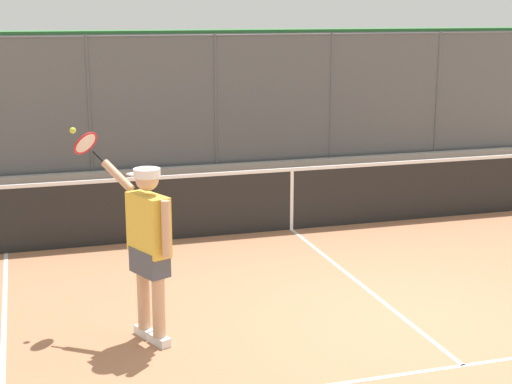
# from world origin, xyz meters

# --- Properties ---
(ground_plane) EXTENTS (60.00, 60.00, 0.00)m
(ground_plane) POSITION_xyz_m (0.00, 0.00, 0.00)
(ground_plane) COLOR #B27551
(court_line_markings) EXTENTS (8.39, 8.97, 0.01)m
(court_line_markings) POSITION_xyz_m (0.00, 1.45, 0.00)
(court_line_markings) COLOR white
(court_line_markings) RESTS_ON ground
(fence_backdrop) EXTENTS (18.30, 1.37, 2.87)m
(fence_backdrop) POSITION_xyz_m (0.00, -9.18, 1.42)
(fence_backdrop) COLOR #565B60
(fence_backdrop) RESTS_ON ground
(tennis_net) EXTENTS (10.78, 0.09, 1.07)m
(tennis_net) POSITION_xyz_m (0.00, -3.82, 0.49)
(tennis_net) COLOR #2D2D2D
(tennis_net) RESTS_ON ground
(tennis_player) EXTENTS (0.88, 1.26, 2.08)m
(tennis_player) POSITION_xyz_m (2.73, -0.36, 1.07)
(tennis_player) COLOR silver
(tennis_player) RESTS_ON ground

